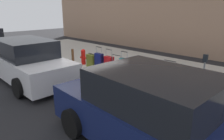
# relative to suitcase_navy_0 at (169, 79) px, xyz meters

# --- Properties ---
(ground_plane) EXTENTS (40.00, 40.00, 0.00)m
(ground_plane) POSITION_rel_suitcase_navy_0_xyz_m (3.27, 0.79, -0.51)
(ground_plane) COLOR black
(sidewalk_curb) EXTENTS (18.00, 5.00, 0.14)m
(sidewalk_curb) POSITION_rel_suitcase_navy_0_xyz_m (3.27, -1.71, -0.44)
(sidewalk_curb) COLOR #ADA89E
(sidewalk_curb) RESTS_ON ground_plane
(suitcase_navy_0) EXTENTS (0.47, 0.21, 0.98)m
(suitcase_navy_0) POSITION_rel_suitcase_navy_0_xyz_m (0.00, 0.00, 0.00)
(suitcase_navy_0) COLOR navy
(suitcase_navy_0) RESTS_ON sidewalk_curb
(suitcase_olive_1) EXTENTS (0.37, 0.21, 0.81)m
(suitcase_olive_1) POSITION_rel_suitcase_navy_0_xyz_m (0.47, -0.06, -0.10)
(suitcase_olive_1) COLOR #59601E
(suitcase_olive_1) RESTS_ON sidewalk_curb
(suitcase_silver_2) EXTENTS (0.41, 0.27, 0.86)m
(suitcase_silver_2) POSITION_rel_suitcase_navy_0_xyz_m (0.91, 0.03, -0.09)
(suitcase_silver_2) COLOR #9EA0A8
(suitcase_silver_2) RESTS_ON sidewalk_curb
(suitcase_black_3) EXTENTS (0.49, 0.28, 0.78)m
(suitcase_black_3) POSITION_rel_suitcase_navy_0_xyz_m (1.40, 0.04, -0.10)
(suitcase_black_3) COLOR black
(suitcase_black_3) RESTS_ON sidewalk_curb
(suitcase_teal_4) EXTENTS (0.36, 0.20, 1.00)m
(suitcase_teal_4) POSITION_rel_suitcase_navy_0_xyz_m (1.88, 0.04, -0.00)
(suitcase_teal_4) COLOR #0F606B
(suitcase_teal_4) RESTS_ON sidewalk_curb
(suitcase_maroon_5) EXTENTS (0.48, 0.22, 0.78)m
(suitcase_maroon_5) POSITION_rel_suitcase_navy_0_xyz_m (2.36, -0.03, -0.11)
(suitcase_maroon_5) COLOR maroon
(suitcase_maroon_5) RESTS_ON sidewalk_curb
(suitcase_red_6) EXTENTS (0.41, 0.23, 0.94)m
(suitcase_red_6) POSITION_rel_suitcase_navy_0_xyz_m (2.85, -0.10, -0.05)
(suitcase_red_6) COLOR red
(suitcase_red_6) RESTS_ON sidewalk_curb
(suitcase_navy_7) EXTENTS (0.40, 0.19, 1.00)m
(suitcase_navy_7) POSITION_rel_suitcase_navy_0_xyz_m (3.31, 0.04, -0.01)
(suitcase_navy_7) COLOR navy
(suitcase_navy_7) RESTS_ON sidewalk_curb
(suitcase_olive_8) EXTENTS (0.51, 0.29, 0.63)m
(suitcase_olive_8) POSITION_rel_suitcase_navy_0_xyz_m (3.82, 0.04, -0.08)
(suitcase_olive_8) COLOR #59601E
(suitcase_olive_8) RESTS_ON sidewalk_curb
(fire_hydrant) EXTENTS (0.39, 0.21, 0.72)m
(fire_hydrant) POSITION_rel_suitcase_navy_0_xyz_m (4.51, -0.03, 0.01)
(fire_hydrant) COLOR red
(fire_hydrant) RESTS_ON sidewalk_curb
(bollard_post) EXTENTS (0.12, 0.12, 0.65)m
(bollard_post) POSITION_rel_suitcase_navy_0_xyz_m (5.15, 0.12, -0.04)
(bollard_post) COLOR brown
(bollard_post) RESTS_ON sidewalk_curb
(parking_meter) EXTENTS (0.12, 0.09, 1.27)m
(parking_meter) POSITION_rel_suitcase_navy_0_xyz_m (-0.95, -0.28, 0.46)
(parking_meter) COLOR slate
(parking_meter) RESTS_ON sidewalk_curb
(parked_car_navy_0) EXTENTS (4.46, 2.24, 1.56)m
(parked_car_navy_0) POSITION_rel_suitcase_navy_0_xyz_m (-1.18, 2.63, 0.23)
(parked_car_navy_0) COLOR #141E4C
(parked_car_navy_0) RESTS_ON ground_plane
(parked_car_white_1) EXTENTS (4.81, 2.04, 1.57)m
(parked_car_white_1) POSITION_rel_suitcase_navy_0_xyz_m (4.56, 2.63, 0.23)
(parked_car_white_1) COLOR silver
(parked_car_white_1) RESTS_ON ground_plane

